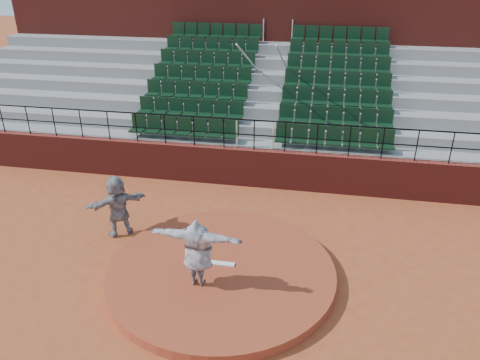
# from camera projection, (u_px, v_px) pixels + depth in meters

# --- Properties ---
(ground) EXTENTS (90.00, 90.00, 0.00)m
(ground) POSITION_uv_depth(u_px,v_px,m) (221.00, 276.00, 11.37)
(ground) COLOR #A64A25
(ground) RESTS_ON ground
(pitchers_mound) EXTENTS (5.50, 5.50, 0.25)m
(pitchers_mound) POSITION_uv_depth(u_px,v_px,m) (221.00, 272.00, 11.31)
(pitchers_mound) COLOR #A13F24
(pitchers_mound) RESTS_ON ground
(pitching_rubber) EXTENTS (0.60, 0.15, 0.03)m
(pitching_rubber) POSITION_uv_depth(u_px,v_px,m) (222.00, 264.00, 11.38)
(pitching_rubber) COLOR white
(pitching_rubber) RESTS_ON pitchers_mound
(boundary_wall) EXTENTS (24.00, 0.30, 1.30)m
(boundary_wall) POSITION_uv_depth(u_px,v_px,m) (254.00, 168.00, 15.49)
(boundary_wall) COLOR maroon
(boundary_wall) RESTS_ON ground
(wall_railing) EXTENTS (24.04, 0.05, 1.03)m
(wall_railing) POSITION_uv_depth(u_px,v_px,m) (254.00, 128.00, 14.89)
(wall_railing) COLOR black
(wall_railing) RESTS_ON boundary_wall
(seating_deck) EXTENTS (24.00, 5.97, 4.63)m
(seating_deck) POSITION_uv_depth(u_px,v_px,m) (268.00, 111.00, 18.36)
(seating_deck) COLOR gray
(seating_deck) RESTS_ON ground
(press_box_facade) EXTENTS (24.00, 3.00, 7.10)m
(press_box_facade) POSITION_uv_depth(u_px,v_px,m) (281.00, 39.00, 20.92)
(press_box_facade) COLOR maroon
(press_box_facade) RESTS_ON ground
(pitcher) EXTENTS (2.11, 0.67, 1.69)m
(pitcher) POSITION_uv_depth(u_px,v_px,m) (198.00, 252.00, 10.38)
(pitcher) COLOR black
(pitcher) RESTS_ON pitchers_mound
(fielder) EXTENTS (1.62, 1.41, 1.77)m
(fielder) POSITION_uv_depth(u_px,v_px,m) (118.00, 206.00, 12.70)
(fielder) COLOR black
(fielder) RESTS_ON ground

